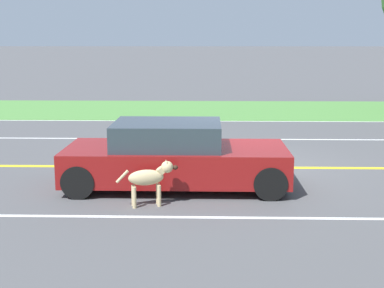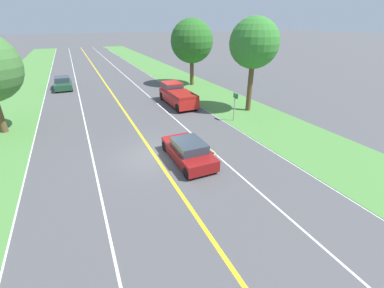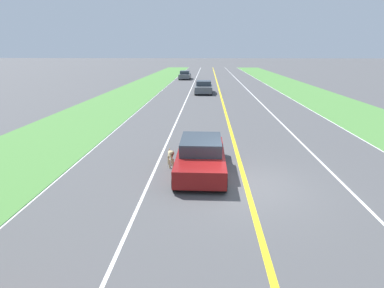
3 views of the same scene
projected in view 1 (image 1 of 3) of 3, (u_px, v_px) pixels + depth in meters
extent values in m
plane|color=#4C4C4F|center=(236.00, 167.00, 12.19)|extent=(400.00, 400.00, 0.00)
cube|color=yellow|center=(236.00, 167.00, 12.19)|extent=(0.18, 160.00, 0.01)
cube|color=white|center=(225.00, 121.00, 19.06)|extent=(0.14, 160.00, 0.01)
cube|color=white|center=(247.00, 218.00, 8.76)|extent=(0.10, 160.00, 0.01)
cube|color=white|center=(229.00, 139.00, 15.62)|extent=(0.10, 160.00, 0.01)
cube|color=#4C843D|center=(223.00, 110.00, 22.00)|extent=(6.00, 160.00, 0.03)
cube|color=maroon|center=(176.00, 163.00, 10.51)|extent=(1.83, 4.32, 0.64)
cube|color=#2D3842|center=(167.00, 134.00, 10.41)|extent=(1.57, 2.07, 0.49)
cylinder|color=black|center=(270.00, 183.00, 9.69)|extent=(0.22, 0.62, 0.62)
cylinder|color=black|center=(78.00, 182.00, 9.79)|extent=(0.22, 0.62, 0.62)
cylinder|color=black|center=(261.00, 163.00, 11.31)|extent=(0.22, 0.62, 0.62)
cylinder|color=black|center=(96.00, 162.00, 11.40)|extent=(0.22, 0.62, 0.62)
ellipsoid|color=#D1B784|center=(146.00, 178.00, 9.29)|extent=(0.35, 0.65, 0.28)
cylinder|color=#D1B784|center=(159.00, 196.00, 9.33)|extent=(0.07, 0.07, 0.38)
cylinder|color=#D1B784|center=(134.00, 198.00, 9.24)|extent=(0.07, 0.07, 0.38)
cylinder|color=#D1B784|center=(158.00, 194.00, 9.46)|extent=(0.07, 0.07, 0.38)
cylinder|color=#D1B784|center=(133.00, 195.00, 9.37)|extent=(0.07, 0.07, 0.38)
cylinder|color=#D1B784|center=(161.00, 171.00, 9.32)|extent=(0.17, 0.20, 0.17)
sphere|color=#D1B784|center=(167.00, 167.00, 9.33)|extent=(0.26, 0.26, 0.21)
ellipsoid|color=#331E14|center=(175.00, 167.00, 9.37)|extent=(0.12, 0.12, 0.08)
cone|color=tan|center=(167.00, 163.00, 9.26)|extent=(0.08, 0.08, 0.10)
cone|color=tan|center=(166.00, 162.00, 9.37)|extent=(0.08, 0.08, 0.10)
cylinder|color=#D1B784|center=(122.00, 177.00, 9.19)|extent=(0.10, 0.24, 0.23)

